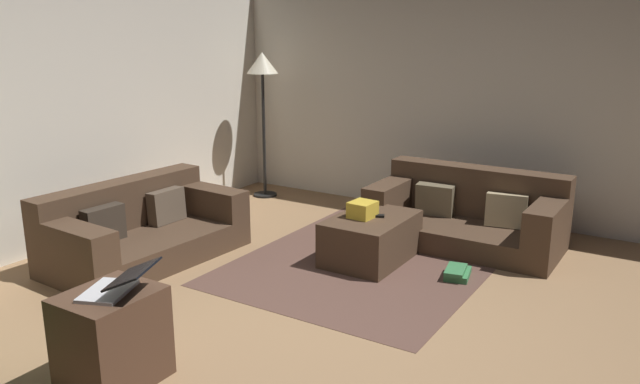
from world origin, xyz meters
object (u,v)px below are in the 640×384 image
Objects in this scene: couch_right at (468,215)px; side_table at (112,338)px; gift_box at (363,210)px; laptop at (117,285)px; book_stack at (457,273)px; couch_left at (140,230)px; ottoman at (371,238)px; corner_lamp at (262,74)px; tv_remote at (375,216)px.

couch_right is 3.12× the size of side_table.
side_table is at bearing 173.71° from gift_box.
laptop reaches higher than book_stack.
gift_box is (0.98, -1.67, 0.20)m from couch_left.
ottoman is 2.52× the size of book_stack.
couch_right is 3.51m from side_table.
couch_left is 3.15× the size of side_table.
book_stack is at bearing -113.09° from corner_lamp.
tv_remote is at bearing -65.20° from ottoman.
corner_lamp reaches higher than book_stack.
laptop is (-2.43, 0.22, 0.14)m from gift_box.
ottoman is at bearing -6.37° from laptop.
couch_left is 3.70× the size of laptop.
ottoman is 1.58× the size of side_table.
couch_right reaches higher than couch_left.
laptop reaches higher than side_table.
corner_lamp is at bearing 57.46° from gift_box.
side_table is at bearing 172.47° from ottoman.
ottoman is 1.85× the size of laptop.
couch_right is at bearing 133.21° from couch_left.
book_stack is at bearing -22.93° from laptop.
side_table is at bearing 112.54° from laptop.
book_stack is (2.53, -1.11, -0.23)m from side_table.
tv_remote is at bearing 90.53° from book_stack.
couch_left is 10.83× the size of tv_remote.
couch_left is 2.00× the size of ottoman.
corner_lamp reaches higher than laptop.
tv_remote is at bearing -8.12° from side_table.
laptop is (-2.48, 0.28, 0.41)m from ottoman.
couch_left is 1.01× the size of couch_right.
tv_remote is (1.04, -1.76, 0.14)m from couch_left.
corner_lamp reaches higher than couch_right.
gift_box is 0.13× the size of corner_lamp.
gift_box is 0.12m from tv_remote.
couch_right reaches higher than tv_remote.
laptop is at bearing 174.90° from gift_box.
side_table is 4.30m from corner_lamp.
corner_lamp is at bearing 25.88° from laptop.
couch_left reaches higher than ottoman.
tv_remote is at bearing 59.19° from couch_right.
gift_box is 2.48m from side_table.
couch_right is 1.14m from gift_box.
laptop reaches higher than tv_remote.
couch_left is at bearing 120.37° from gift_box.
tv_remote is 0.09× the size of corner_lamp.
ottoman is 0.80m from book_stack.
couch_right reaches higher than gift_box.
gift_box is 0.63× the size of book_stack.
couch_left is 1.94m from gift_box.
gift_box reaches higher than book_stack.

